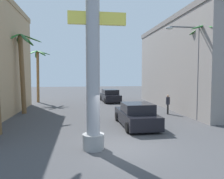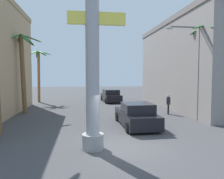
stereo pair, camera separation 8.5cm
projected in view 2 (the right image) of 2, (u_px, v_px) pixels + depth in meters
name	position (u px, v px, depth m)	size (l,w,h in m)	color
ground_plane	(102.00, 112.00, 20.10)	(90.34, 90.34, 0.00)	#424244
building_right	(200.00, 65.00, 23.02)	(7.97, 16.93, 8.97)	gray
neon_sign_pole	(92.00, 27.00, 9.64)	(2.90, 0.99, 11.21)	#9E9EA3
street_lamp	(194.00, 63.00, 15.94)	(2.69, 0.28, 6.99)	#59595E
car_lead	(136.00, 116.00, 14.48)	(2.21, 4.90, 1.56)	black
car_far	(111.00, 96.00, 27.89)	(2.29, 4.89, 1.56)	black
palm_tree_far_left	(38.00, 67.00, 27.13)	(3.13, 3.07, 6.50)	brown
palm_tree_mid_left	(22.00, 64.00, 19.04)	(3.49, 3.16, 6.98)	brown
palm_tree_near_right	(208.00, 60.00, 15.91)	(3.24, 3.04, 7.14)	brown
pedestrian_mid_right	(168.00, 103.00, 18.86)	(0.43, 0.43, 1.70)	black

